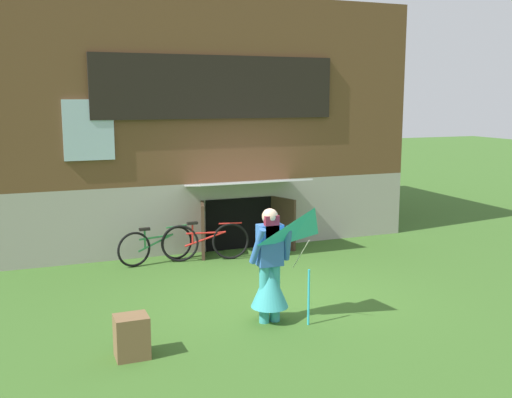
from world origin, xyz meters
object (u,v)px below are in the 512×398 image
at_px(person, 270,275).
at_px(bicycle_green, 156,245).
at_px(wooden_crate, 132,337).
at_px(kite, 314,236).
at_px(bicycle_red, 205,242).

height_order(person, bicycle_green, person).
bearing_deg(wooden_crate, kite, -0.56).
bearing_deg(kite, bicycle_green, 107.22).
height_order(kite, wooden_crate, kite).
distance_m(person, wooden_crate, 2.07).
distance_m(bicycle_red, bicycle_green, 0.93).
distance_m(kite, bicycle_green, 4.33).
bearing_deg(wooden_crate, bicycle_red, 61.69).
relative_size(bicycle_red, wooden_crate, 3.19).
bearing_deg(bicycle_green, wooden_crate, -120.05).
xyz_separation_m(bicycle_red, wooden_crate, (-2.07, -3.84, -0.11)).
relative_size(kite, wooden_crate, 3.07).
distance_m(bicycle_green, wooden_crate, 4.17).
relative_size(bicycle_red, bicycle_green, 1.10).
relative_size(person, kite, 1.01).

